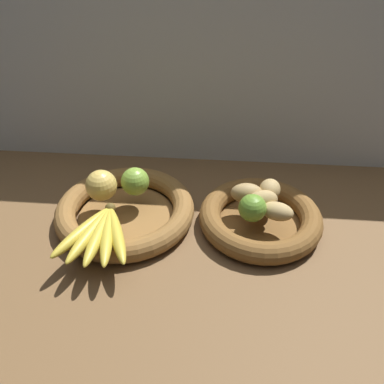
{
  "coord_description": "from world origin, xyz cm",
  "views": [
    {
      "loc": [
        5.08,
        -75.48,
        65.09
      ],
      "look_at": [
        -1.16,
        -1.06,
        9.3
      ],
      "focal_mm": 36.93,
      "sensor_mm": 36.0,
      "label": 1
    }
  ],
  "objects": [
    {
      "name": "apple_green_back",
      "position": [
        -15.61,
        2.74,
        8.81
      ],
      "size": [
        7.03,
        7.03,
        7.03
      ],
      "primitive_type": "sphere",
      "color": "#7AA338",
      "rests_on": "fruit_bowl_left"
    },
    {
      "name": "fruit_bowl_left",
      "position": [
        -17.85,
        -1.06,
        2.47
      ],
      "size": [
        34.51,
        34.51,
        5.3
      ],
      "color": "brown",
      "rests_on": "ground_plane"
    },
    {
      "name": "potato_back",
      "position": [
        17.52,
        3.33,
        7.87
      ],
      "size": [
        6.63,
        7.43,
        5.14
      ],
      "primitive_type": "ellipsoid",
      "rotation": [
        0.0,
        0.0,
        1.31
      ],
      "color": "tan",
      "rests_on": "fruit_bowl_right"
    },
    {
      "name": "back_wall",
      "position": [
        0.0,
        30.0,
        27.5
      ],
      "size": [
        140.0,
        3.0,
        55.0
      ],
      "color": "silver",
      "rests_on": "ground_plane"
    },
    {
      "name": "apple_golden_left",
      "position": [
        -23.35,
        -0.11,
        9.12
      ],
      "size": [
        7.65,
        7.65,
        7.65
      ],
      "primitive_type": "sphere",
      "color": "#DBB756",
      "rests_on": "fruit_bowl_left"
    },
    {
      "name": "potato_small",
      "position": [
        18.72,
        -4.26,
        7.38
      ],
      "size": [
        8.5,
        6.53,
        4.17
      ],
      "primitive_type": "ellipsoid",
      "rotation": [
        0.0,
        0.0,
        2.87
      ],
      "color": "tan",
      "rests_on": "fruit_bowl_right"
    },
    {
      "name": "ground_plane",
      "position": [
        0.0,
        0.0,
        -1.5
      ],
      "size": [
        140.0,
        90.0,
        3.0
      ],
      "primitive_type": "cube",
      "color": "brown"
    },
    {
      "name": "fruit_bowl_right",
      "position": [
        15.53,
        -1.06,
        2.48
      ],
      "size": [
        29.86,
        29.86,
        5.3
      ],
      "color": "brown",
      "rests_on": "ground_plane"
    },
    {
      "name": "banana_bunch_front",
      "position": [
        -20.3,
        -14.19,
        6.68
      ],
      "size": [
        17.73,
        19.97,
        2.77
      ],
      "color": "gold",
      "rests_on": "fruit_bowl_left"
    },
    {
      "name": "potato_oblong",
      "position": [
        11.94,
        1.73,
        7.73
      ],
      "size": [
        7.9,
        5.08,
        4.86
      ],
      "primitive_type": "ellipsoid",
      "rotation": [
        0.0,
        0.0,
        3.16
      ],
      "color": "#A38451",
      "rests_on": "fruit_bowl_right"
    },
    {
      "name": "potato_large",
      "position": [
        15.53,
        -1.06,
        7.84
      ],
      "size": [
        8.44,
        6.5,
        5.09
      ],
      "primitive_type": "ellipsoid",
      "rotation": [
        0.0,
        0.0,
        3.44
      ],
      "color": "tan",
      "rests_on": "fruit_bowl_right"
    },
    {
      "name": "lime_near",
      "position": [
        12.95,
        -4.93,
        8.52
      ],
      "size": [
        6.44,
        6.44,
        6.44
      ],
      "primitive_type": "sphere",
      "color": "olive",
      "rests_on": "fruit_bowl_right"
    }
  ]
}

